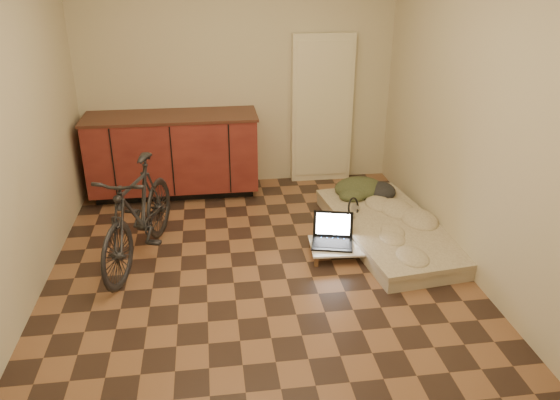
{
  "coord_description": "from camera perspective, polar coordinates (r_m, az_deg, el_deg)",
  "views": [
    {
      "loc": [
        -0.36,
        -4.08,
        2.44
      ],
      "look_at": [
        0.22,
        0.13,
        0.55
      ],
      "focal_mm": 35.0,
      "sensor_mm": 36.0,
      "label": 1
    }
  ],
  "objects": [
    {
      "name": "room_shell",
      "position": [
        4.25,
        -2.68,
        8.39
      ],
      "size": [
        3.5,
        4.0,
        2.6
      ],
      "color": "brown",
      "rests_on": "ground"
    },
    {
      "name": "cabinets",
      "position": [
        6.12,
        -11.06,
        4.7
      ],
      "size": [
        1.84,
        0.62,
        0.91
      ],
      "color": "black",
      "rests_on": "ground"
    },
    {
      "name": "appliance_panel",
      "position": [
        6.36,
        4.4,
        9.41
      ],
      "size": [
        0.7,
        0.1,
        1.7
      ],
      "primitive_type": "cube",
      "color": "#F2E8C0",
      "rests_on": "ground"
    },
    {
      "name": "bicycle",
      "position": [
        4.78,
        -14.65,
        -0.87
      ],
      "size": [
        0.86,
        1.59,
        0.99
      ],
      "primitive_type": "imported",
      "rotation": [
        0.0,
        0.0,
        -0.29
      ],
      "color": "black",
      "rests_on": "ground"
    },
    {
      "name": "futon",
      "position": [
        5.3,
        11.36,
        -3.01
      ],
      "size": [
        1.08,
        1.92,
        0.16
      ],
      "rotation": [
        0.0,
        0.0,
        0.12
      ],
      "color": "#B7AB92",
      "rests_on": "ground"
    },
    {
      "name": "clothing_pile",
      "position": [
        5.82,
        8.91,
        1.76
      ],
      "size": [
        0.61,
        0.53,
        0.22
      ],
      "primitive_type": null,
      "rotation": [
        0.0,
        0.0,
        0.12
      ],
      "color": "#384025",
      "rests_on": "futon"
    },
    {
      "name": "headphones",
      "position": [
        5.32,
        7.68,
        -0.74
      ],
      "size": [
        0.31,
        0.31,
        0.15
      ],
      "primitive_type": null,
      "rotation": [
        0.0,
        0.0,
        0.86
      ],
      "color": "black",
      "rests_on": "futon"
    },
    {
      "name": "lap_desk",
      "position": [
        4.91,
        6.87,
        -4.78
      ],
      "size": [
        0.66,
        0.45,
        0.1
      ],
      "rotation": [
        0.0,
        0.0,
        -0.07
      ],
      "color": "brown",
      "rests_on": "ground"
    },
    {
      "name": "laptop",
      "position": [
        4.91,
        5.5,
        -3.89
      ],
      "size": [
        0.43,
        0.4,
        0.25
      ],
      "rotation": [
        0.0,
        0.0,
        -0.25
      ],
      "color": "black",
      "rests_on": "lap_desk"
    },
    {
      "name": "mouse",
      "position": [
        4.92,
        9.09,
        -4.51
      ],
      "size": [
        0.08,
        0.1,
        0.03
      ],
      "primitive_type": "ellipsoid",
      "rotation": [
        0.0,
        0.0,
        0.34
      ],
      "color": "silver",
      "rests_on": "lap_desk"
    }
  ]
}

